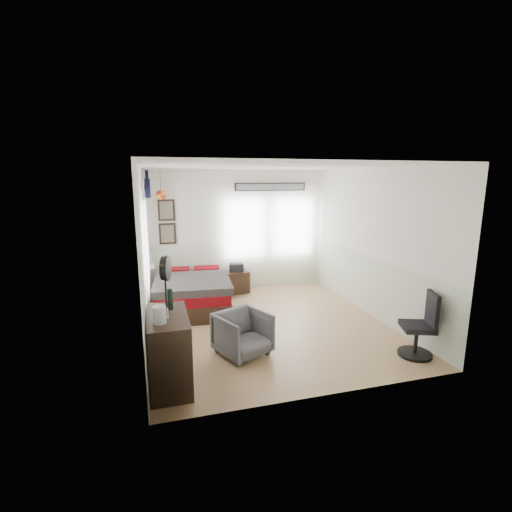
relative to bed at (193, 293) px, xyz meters
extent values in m
cube|color=#A37751|center=(1.16, -1.23, -0.31)|extent=(4.00, 4.50, 0.01)
cube|color=silver|center=(1.16, 1.02, 1.05)|extent=(4.00, 0.02, 2.70)
cube|color=silver|center=(1.16, -3.48, 1.05)|extent=(4.00, 0.02, 2.70)
cube|color=silver|center=(-0.84, -1.23, 1.05)|extent=(0.02, 4.50, 2.70)
cube|color=silver|center=(3.16, -1.23, 1.05)|extent=(0.02, 4.50, 2.70)
cube|color=white|center=(1.16, -1.23, 2.40)|extent=(4.00, 4.50, 0.02)
cube|color=silver|center=(1.16, 1.01, 0.25)|extent=(4.00, 0.01, 1.10)
cube|color=silver|center=(-0.83, -1.23, 0.25)|extent=(0.01, 4.50, 1.10)
cube|color=silver|center=(3.15, -1.23, 0.25)|extent=(0.01, 4.50, 1.10)
cube|color=silver|center=(-0.80, -0.68, 1.15)|extent=(0.03, 2.20, 1.35)
cube|color=silver|center=(1.31, 0.98, 1.10)|extent=(0.95, 0.03, 1.30)
cube|color=silver|center=(2.46, 0.98, 1.10)|extent=(0.95, 0.03, 1.30)
cube|color=black|center=(-0.39, 0.99, 1.05)|extent=(0.35, 0.03, 0.45)
cube|color=black|center=(-0.39, 0.99, 1.55)|extent=(0.35, 0.03, 0.45)
cube|color=#7F7259|center=(-0.39, 0.97, 1.05)|extent=(0.27, 0.01, 0.37)
cube|color=#7F7259|center=(-0.39, 0.97, 1.55)|extent=(0.27, 0.01, 0.37)
cube|color=black|center=(1.91, 0.99, 2.02)|extent=(1.65, 0.03, 0.18)
cube|color=gray|center=(1.91, 0.97, 2.02)|extent=(1.58, 0.01, 0.13)
cube|color=white|center=(-0.80, -0.08, 2.05)|extent=(0.02, 0.48, 0.14)
sphere|color=red|center=(-0.49, 0.72, 1.88)|extent=(0.20, 0.20, 0.20)
cube|color=black|center=(0.00, 0.01, -0.15)|extent=(1.53, 2.06, 0.31)
cube|color=#740503|center=(0.00, 0.01, 0.10)|extent=(1.49, 2.02, 0.18)
cube|color=#343331|center=(0.00, -0.20, 0.25)|extent=(1.54, 1.52, 0.14)
cube|color=#740503|center=(-0.32, 0.79, 0.25)|extent=(0.56, 0.38, 0.14)
cube|color=#740503|center=(0.32, 0.79, 0.25)|extent=(0.56, 0.38, 0.14)
cube|color=black|center=(-0.58, -2.72, 0.15)|extent=(0.48, 1.00, 0.90)
imported|color=#4D4C54|center=(0.48, -2.20, 0.01)|extent=(0.90, 0.91, 0.63)
cube|color=black|center=(1.05, 0.73, -0.06)|extent=(0.55, 0.47, 0.49)
cylinder|color=black|center=(2.86, -2.91, -0.28)|extent=(0.48, 0.48, 0.05)
cylinder|color=black|center=(2.86, -2.91, -0.07)|extent=(0.06, 0.06, 0.37)
cube|color=black|center=(2.86, -2.91, 0.14)|extent=(0.54, 0.54, 0.07)
cube|color=black|center=(3.03, -2.97, 0.41)|extent=(0.19, 0.38, 0.48)
cylinder|color=silver|center=(-0.67, -2.95, 0.70)|extent=(0.15, 0.15, 0.20)
cube|color=silver|center=(-0.58, -2.95, 0.71)|extent=(0.02, 0.02, 0.12)
cylinder|color=black|center=(-0.53, -2.52, 0.73)|extent=(0.07, 0.07, 0.27)
cylinder|color=black|center=(-0.58, -2.73, 0.88)|extent=(0.02, 0.02, 0.57)
cylinder|color=black|center=(-0.58, -2.73, 1.18)|extent=(0.13, 0.29, 0.28)
cylinder|color=black|center=(-0.54, -2.73, 1.18)|extent=(0.10, 0.30, 0.30)
cube|color=black|center=(1.05, 0.73, 0.27)|extent=(0.33, 0.24, 0.18)
camera|label=1|loc=(-0.69, -7.05, 2.21)|focal=26.00mm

